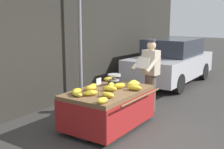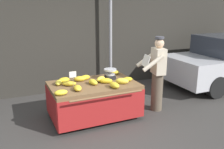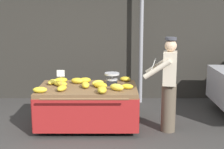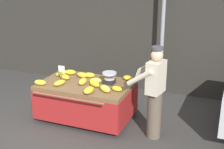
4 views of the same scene
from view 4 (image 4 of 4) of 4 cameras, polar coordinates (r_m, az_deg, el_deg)
ground_plane at (r=6.12m, az=-8.80°, el=-10.74°), size 60.00×60.00×0.00m
back_wall at (r=8.04m, az=1.17°, el=9.87°), size 16.00×0.24×3.44m
street_pole at (r=7.27m, az=9.05°, el=8.23°), size 0.09×0.09×3.34m
banana_cart at (r=6.45m, az=-4.68°, el=-3.19°), size 1.84×1.36×0.78m
weighing_scale at (r=6.29m, az=-0.46°, el=-0.63°), size 0.28×0.28×0.23m
price_sign at (r=6.42m, az=-9.02°, el=0.76°), size 0.14×0.01×0.34m
banana_bunch_0 at (r=6.89m, az=-7.50°, el=0.43°), size 0.27×0.20×0.10m
banana_bunch_1 at (r=6.67m, az=-5.39°, el=-0.07°), size 0.29×0.22×0.11m
banana_bunch_2 at (r=6.63m, az=-8.49°, el=-0.38°), size 0.33×0.28×0.10m
banana_bunch_3 at (r=6.86m, az=-9.11°, el=0.20°), size 0.20×0.30×0.09m
banana_bunch_4 at (r=5.95m, az=0.87°, el=-2.55°), size 0.24×0.16×0.09m
banana_bunch_5 at (r=5.91m, az=-1.25°, el=-2.55°), size 0.30×0.27×0.12m
banana_bunch_6 at (r=6.17m, az=-3.15°, el=-1.66°), size 0.30×0.25×0.11m
banana_bunch_7 at (r=5.87m, az=-4.20°, el=-2.81°), size 0.17×0.30×0.11m
banana_bunch_8 at (r=6.52m, az=2.81°, el=-0.59°), size 0.27×0.26×0.09m
banana_bunch_9 at (r=6.66m, az=-4.11°, el=-0.10°), size 0.26×0.18×0.11m
banana_bunch_10 at (r=6.32m, az=-5.27°, el=-1.23°), size 0.18×0.31×0.11m
banana_bunch_11 at (r=6.40m, az=-12.76°, el=-1.39°), size 0.25×0.15×0.10m
banana_bunch_12 at (r=6.33m, az=-9.39°, el=-1.46°), size 0.21×0.31×0.09m
banana_bunch_13 at (r=6.32m, az=-2.98°, el=-1.11°), size 0.27×0.23×0.12m
vendor_person at (r=5.68m, az=7.60°, el=-3.24°), size 0.64×0.59×1.71m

